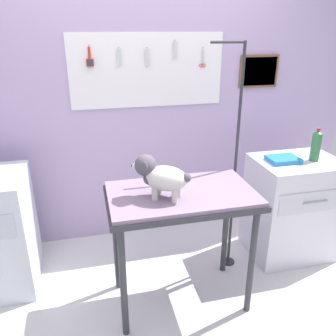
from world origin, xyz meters
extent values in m
cube|color=silver|center=(0.00, 0.00, -0.02)|extent=(4.40, 4.00, 0.04)
cube|color=#B29BC7|center=(0.00, 1.28, 1.15)|extent=(4.00, 0.06, 2.30)
cube|color=white|center=(0.08, 1.24, 1.51)|extent=(1.28, 0.02, 0.59)
cylinder|color=gray|center=(-0.38, 1.23, 1.72)|extent=(0.01, 0.02, 0.01)
cylinder|color=red|center=(-0.38, 1.22, 1.66)|extent=(0.02, 0.02, 0.09)
cube|color=red|center=(-0.38, 1.22, 1.59)|extent=(0.06, 0.02, 0.06)
cube|color=#333338|center=(-0.38, 1.21, 1.59)|extent=(0.05, 0.01, 0.05)
cylinder|color=gray|center=(-0.15, 1.23, 1.70)|extent=(0.01, 0.02, 0.01)
cube|color=silver|center=(-0.15, 1.22, 1.62)|extent=(0.03, 0.01, 0.13)
cylinder|color=gray|center=(0.07, 1.23, 1.69)|extent=(0.01, 0.02, 0.01)
cube|color=silver|center=(0.07, 1.22, 1.62)|extent=(0.03, 0.01, 0.13)
cylinder|color=gray|center=(0.31, 1.23, 1.75)|extent=(0.01, 0.02, 0.01)
cube|color=silver|center=(0.31, 1.22, 1.67)|extent=(0.03, 0.01, 0.13)
cylinder|color=gray|center=(0.55, 1.23, 1.69)|extent=(0.01, 0.02, 0.01)
cube|color=silver|center=(0.54, 1.22, 1.62)|extent=(0.01, 0.00, 0.11)
cube|color=silver|center=(0.55, 1.22, 1.62)|extent=(0.01, 0.00, 0.11)
torus|color=red|center=(0.53, 1.22, 1.55)|extent=(0.03, 0.01, 0.03)
torus|color=red|center=(0.56, 1.22, 1.55)|extent=(0.03, 0.01, 0.03)
cube|color=brown|center=(1.08, 1.24, 1.48)|extent=(0.36, 0.02, 0.28)
cube|color=#AF7F56|center=(1.08, 1.23, 1.48)|extent=(0.33, 0.01, 0.24)
cylinder|color=#2D2D33|center=(-0.32, 0.04, 0.40)|extent=(0.04, 0.04, 0.80)
cylinder|color=#2D2D33|center=(0.53, 0.04, 0.40)|extent=(0.04, 0.04, 0.80)
cylinder|color=#2D2D33|center=(-0.32, 0.49, 0.40)|extent=(0.04, 0.04, 0.80)
cylinder|color=#2D2D33|center=(0.53, 0.49, 0.40)|extent=(0.04, 0.04, 0.80)
cube|color=#2D2D33|center=(0.11, 0.27, 0.82)|extent=(0.97, 0.57, 0.03)
cube|color=slate|center=(0.11, 0.27, 0.85)|extent=(0.94, 0.55, 0.03)
cylinder|color=#2D2D33|center=(0.61, 0.57, 0.01)|extent=(0.11, 0.11, 0.01)
cylinder|color=#2D2D33|center=(0.61, 0.57, 0.88)|extent=(0.02, 0.02, 1.76)
cylinder|color=#2D2D33|center=(0.49, 0.57, 1.75)|extent=(0.24, 0.02, 0.02)
cylinder|color=silver|center=(-0.08, 0.20, 0.91)|extent=(0.04, 0.04, 0.09)
cylinder|color=silver|center=(-0.04, 0.27, 0.91)|extent=(0.04, 0.04, 0.09)
cylinder|color=silver|center=(0.03, 0.14, 0.91)|extent=(0.04, 0.04, 0.09)
cylinder|color=silver|center=(0.07, 0.21, 0.91)|extent=(0.04, 0.04, 0.09)
ellipsoid|color=silver|center=(-0.01, 0.21, 1.00)|extent=(0.32, 0.28, 0.15)
ellipsoid|color=#514955|center=(-0.09, 0.26, 0.99)|extent=(0.14, 0.15, 0.08)
sphere|color=#514955|center=(-0.12, 0.27, 1.07)|extent=(0.13, 0.13, 0.13)
ellipsoid|color=silver|center=(-0.17, 0.30, 1.05)|extent=(0.08, 0.07, 0.04)
sphere|color=black|center=(-0.20, 0.31, 1.05)|extent=(0.02, 0.02, 0.02)
ellipsoid|color=#514955|center=(-0.14, 0.22, 1.08)|extent=(0.05, 0.05, 0.07)
ellipsoid|color=#514955|center=(-0.08, 0.32, 1.08)|extent=(0.05, 0.05, 0.07)
sphere|color=#514955|center=(0.10, 0.15, 1.02)|extent=(0.06, 0.06, 0.06)
cube|color=silver|center=(1.18, 0.61, 0.43)|extent=(0.68, 0.52, 0.86)
cube|color=silver|center=(1.18, 0.35, 0.62)|extent=(0.60, 0.01, 0.17)
cylinder|color=#99999E|center=(1.18, 0.34, 0.62)|extent=(0.20, 0.02, 0.02)
cylinder|color=#2E6E3A|center=(1.29, 0.58, 0.97)|extent=(0.07, 0.07, 0.23)
cone|color=#2E6E3A|center=(1.29, 0.58, 1.09)|extent=(0.07, 0.07, 0.02)
cylinder|color=red|center=(1.29, 0.58, 1.11)|extent=(0.03, 0.03, 0.02)
cube|color=#2475B8|center=(1.04, 0.62, 0.88)|extent=(0.24, 0.18, 0.04)
camera|label=1|loc=(-0.45, -1.65, 1.84)|focal=36.94mm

